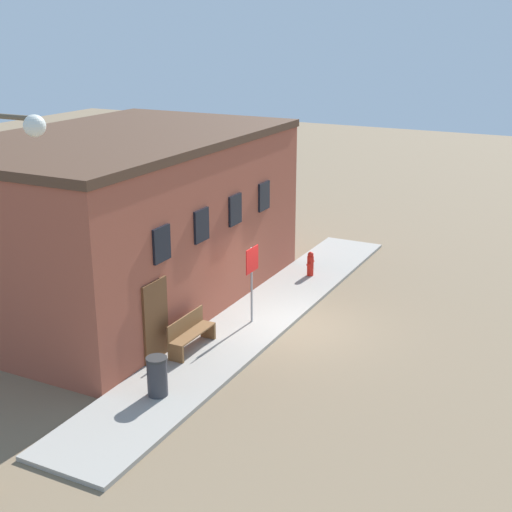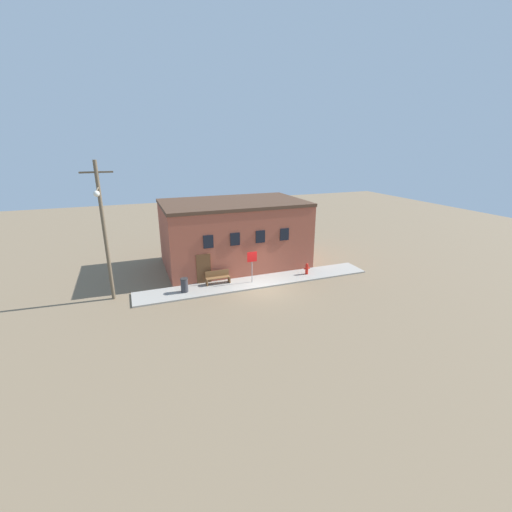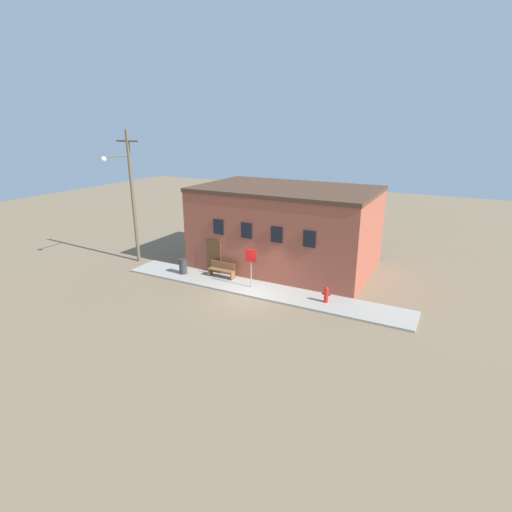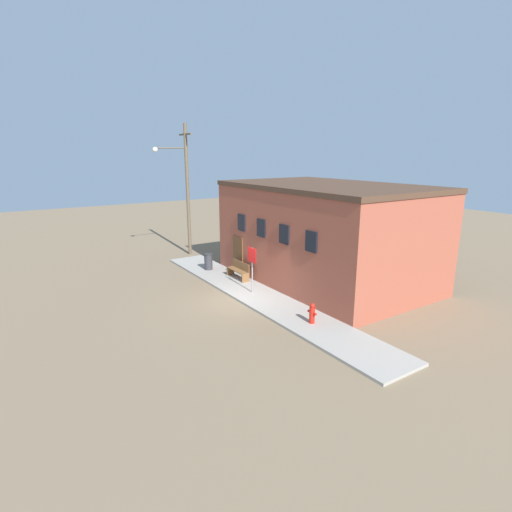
% 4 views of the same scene
% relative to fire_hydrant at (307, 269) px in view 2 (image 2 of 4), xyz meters
% --- Properties ---
extents(ground_plane, '(80.00, 80.00, 0.00)m').
position_rel_fire_hydrant_xyz_m(ground_plane, '(-3.98, -1.11, -0.53)').
color(ground_plane, '#7A664C').
extents(sidewalk, '(16.92, 2.20, 0.11)m').
position_rel_fire_hydrant_xyz_m(sidewalk, '(-3.98, -0.01, -0.47)').
color(sidewalk, '#9E998E').
rests_on(sidewalk, ground).
extents(brick_building, '(11.00, 6.89, 5.16)m').
position_rel_fire_hydrant_xyz_m(brick_building, '(-4.28, 4.47, 2.05)').
color(brick_building, '#9E4C38').
rests_on(brick_building, ground).
extents(fire_hydrant, '(0.47, 0.22, 0.84)m').
position_rel_fire_hydrant_xyz_m(fire_hydrant, '(0.00, 0.00, 0.00)').
color(fire_hydrant, red).
rests_on(fire_hydrant, sidewalk).
extents(stop_sign, '(0.71, 0.06, 2.23)m').
position_rel_fire_hydrant_xyz_m(stop_sign, '(-4.37, -0.04, 1.15)').
color(stop_sign, gray).
rests_on(stop_sign, sidewalk).
extents(bench, '(1.68, 0.44, 0.92)m').
position_rel_fire_hydrant_xyz_m(bench, '(-6.69, 0.59, 0.04)').
color(bench, brown).
rests_on(bench, sidewalk).
extents(trash_bin, '(0.49, 0.49, 0.95)m').
position_rel_fire_hydrant_xyz_m(trash_bin, '(-9.10, -0.03, 0.06)').
color(trash_bin, '#333338').
rests_on(trash_bin, sidewalk).
extents(utility_pole, '(1.80, 2.31, 8.54)m').
position_rel_fire_hydrant_xyz_m(utility_pole, '(-13.48, 0.60, 4.13)').
color(utility_pole, brown).
rests_on(utility_pole, ground).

